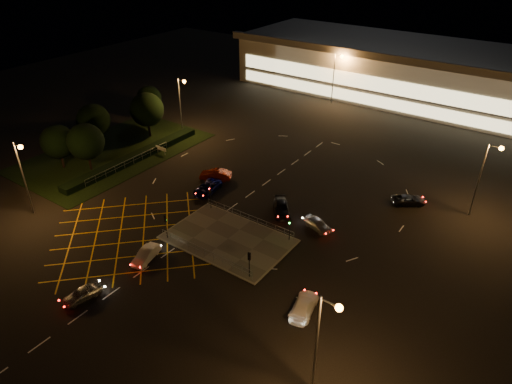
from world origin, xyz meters
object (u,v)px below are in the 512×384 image
Objects in this scene: car_near_silver at (82,293)px; car_far_dkgrey at (281,208)px; car_left_blue at (207,188)px; car_east_grey at (409,200)px; signal_se at (249,260)px; signal_nw at (210,193)px; signal_ne at (290,224)px; car_queue_white at (146,255)px; car_right_silver at (318,224)px; car_approach_white at (304,306)px; signal_sw at (166,222)px; car_circ_red at (216,175)px.

car_near_silver is 0.82× the size of car_far_dkgrey.
car_left_blue reaches higher than car_east_grey.
signal_se and signal_nw have the same top height.
car_near_silver is at bearing -120.22° from signal_ne.
car_near_silver is 7.91m from car_queue_white.
signal_nw is at bearing 172.75° from car_far_dkgrey.
car_east_grey is (12.73, 11.43, -0.06)m from car_far_dkgrey.
car_near_silver is 0.86× the size of car_east_grey.
car_right_silver is 14.14m from car_approach_white.
car_right_silver is at bearing 72.79° from car_near_silver.
signal_sw is at bearing 103.40° from car_east_grey.
car_approach_white is at bearing 42.17° from car_near_silver.
signal_nw is at bearing 126.09° from car_right_silver.
car_circ_red is at bearing -72.38° from signal_sw.
car_queue_white is 0.84× the size of car_approach_white.
signal_nw and signal_ne have the same top height.
car_right_silver is at bearing 55.89° from car_circ_red.
car_left_blue is at bearing 82.65° from car_east_grey.
car_circ_red is at bearing 133.71° from car_far_dkgrey.
car_left_blue is 1.04× the size of car_approach_white.
signal_ne is 4.68m from car_right_silver.
car_left_blue is (-3.20, 11.06, -1.67)m from signal_sw.
signal_se is 0.65× the size of car_approach_white.
signal_nw is (0.00, 7.99, 0.00)m from signal_sw.
signal_sw is 31.78m from car_east_grey.
signal_se is at bearing 6.86° from car_queue_white.
signal_ne is 18.35m from car_east_grey.
car_near_silver is at bearing -108.34° from car_queue_white.
signal_nw reaches higher than car_circ_red.
signal_ne is 0.63× the size of car_left_blue.
car_far_dkgrey is at bearing 131.08° from signal_ne.
car_right_silver is (13.23, 24.15, 0.03)m from car_near_silver.
car_queue_white is (-11.08, -12.18, -1.70)m from signal_ne.
signal_nw is at bearing -90.00° from signal_sw.
car_east_grey is (8.69, 24.06, -1.75)m from signal_se.
car_far_dkgrey is at bearing -1.37° from car_left_blue.
car_far_dkgrey is (-4.04, 4.64, -1.69)m from signal_ne.
signal_se is 0.67× the size of car_far_dkgrey.
car_far_dkgrey is at bearing 103.61° from car_right_silver.
car_right_silver reaches higher than car_queue_white.
signal_sw reaches higher than car_east_grey.
signal_ne reaches higher than car_queue_white.
signal_nw is at bearing 91.94° from car_east_grey.
signal_sw is 1.00× the size of signal_se.
signal_sw is 0.67× the size of car_far_dkgrey.
car_circ_red is (-4.63, 14.57, -1.61)m from signal_sw.
signal_ne is at bearing -90.00° from signal_se.
car_far_dkgrey is (7.96, 12.62, -1.69)m from signal_sw.
signal_nw reaches higher than car_east_grey.
car_east_grey is at bearing -105.92° from car_approach_white.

